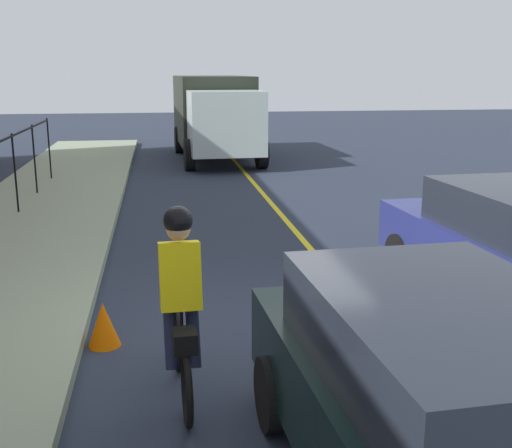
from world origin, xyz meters
The scene contains 6 objects.
ground_plane centered at (0.00, 0.00, 0.00)m, with size 80.00×80.00×0.00m, color #242B3A.
lane_line_centre centered at (0.00, -1.60, 0.00)m, with size 36.00×0.12×0.01m, color yellow.
cyclist_lead centered at (-1.60, 0.76, 0.91)m, with size 1.71×0.37×1.83m.
parked_sedan_rear centered at (-3.62, -0.90, 0.82)m, with size 4.48×2.10×1.58m.
box_truck_background centered at (14.84, -1.02, 1.55)m, with size 6.79×2.73×2.78m.
traffic_cone_near centered at (-0.29, 1.58, 0.25)m, with size 0.36×0.36×0.50m, color #EE6101.
Camera 1 is at (-7.00, 0.90, 2.97)m, focal length 44.56 mm.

